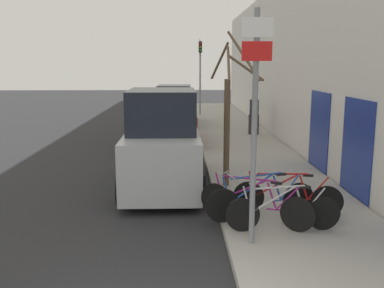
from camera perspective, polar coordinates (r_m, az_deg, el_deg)
name	(u,v)px	position (r m, az deg, el deg)	size (l,w,h in m)	color
ground_plane	(175,153)	(15.57, -2.30, -1.18)	(80.00, 80.00, 0.00)	#28282B
sidewalk_curb	(236,138)	(18.46, 5.90, 0.85)	(3.20, 32.00, 0.15)	#9E9B93
building_facade	(280,63)	(18.45, 11.60, 10.55)	(0.23, 32.00, 6.50)	silver
signpost	(255,118)	(7.00, 8.34, 3.43)	(0.49, 0.11, 3.87)	gray
bicycle_0	(283,211)	(8.05, 12.10, -8.76)	(2.12, 0.44, 0.87)	black
bicycle_1	(254,203)	(8.33, 8.32, -7.84)	(1.98, 1.32, 0.90)	black
bicycle_2	(261,199)	(8.57, 9.24, -7.31)	(2.23, 0.65, 0.93)	black
bicycle_3	(287,196)	(8.92, 12.58, -6.82)	(2.14, 0.64, 0.88)	black
parked_car_0	(163,145)	(10.93, -3.92, -0.09)	(2.04, 4.44, 2.55)	#B2B7BC
parked_car_1	(169,121)	(16.91, -3.06, 3.12)	(2.22, 4.70, 2.14)	maroon
parked_car_2	(174,108)	(22.02, -2.37, 4.82)	(2.13, 4.30, 2.14)	#51565B
pedestrian_near	(254,111)	(18.85, 8.27, 4.32)	(0.45, 0.39, 1.75)	#333338
street_tree	(229,116)	(10.48, 4.90, 3.72)	(1.11, 2.03, 3.79)	brown
traffic_light	(200,67)	(26.01, 1.10, 10.23)	(0.20, 0.30, 4.50)	gray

